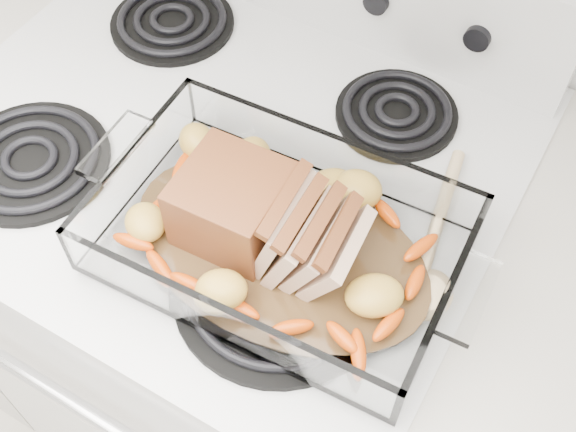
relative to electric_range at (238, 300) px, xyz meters
The scene contains 5 objects.
electric_range is the anchor object (origin of this frame).
baking_dish 0.52m from the electric_range, 35.69° to the right, with size 0.41×0.27×0.08m.
pork_roast 0.55m from the electric_range, 41.51° to the right, with size 0.22×0.12×0.09m.
roast_vegetables 0.52m from the electric_range, 27.76° to the right, with size 0.33×0.18×0.04m.
wooden_spoon 0.57m from the electric_range, ahead, with size 0.09×0.25×0.02m.
Camera 1 is at (0.41, 1.14, 1.67)m, focal length 45.00 mm.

